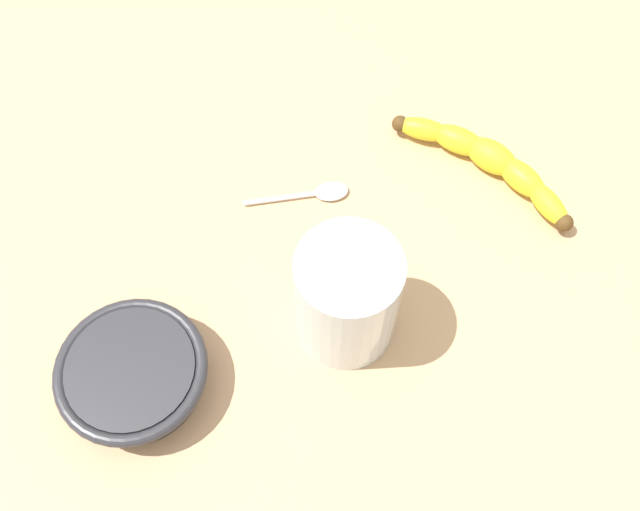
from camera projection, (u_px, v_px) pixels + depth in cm
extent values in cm
cube|color=tan|center=(358.00, 228.00, 75.83)|extent=(120.00, 120.00, 3.00)
ellipsoid|color=yellow|center=(548.00, 203.00, 73.60)|extent=(5.54, 6.17, 2.38)
ellipsoid|color=yellow|center=(521.00, 177.00, 75.12)|extent=(6.36, 6.07, 2.84)
ellipsoid|color=yellow|center=(491.00, 156.00, 76.42)|extent=(6.82, 5.86, 3.30)
ellipsoid|color=yellow|center=(459.00, 140.00, 77.43)|extent=(6.57, 4.67, 2.84)
ellipsoid|color=yellow|center=(424.00, 129.00, 78.13)|extent=(6.26, 3.25, 2.38)
sphere|color=#513819|center=(564.00, 223.00, 72.51)|extent=(1.82, 1.82, 1.82)
sphere|color=#513819|center=(400.00, 124.00, 78.49)|extent=(1.82, 1.82, 1.82)
cylinder|color=silver|center=(343.00, 297.00, 63.57)|extent=(9.40, 9.40, 12.41)
cylinder|color=#ACD296|center=(343.00, 299.00, 63.86)|extent=(8.90, 8.90, 11.25)
cylinder|color=#2D2D33|center=(135.00, 376.00, 64.30)|extent=(11.54, 11.54, 4.40)
torus|color=#2D2D33|center=(131.00, 370.00, 62.89)|extent=(13.74, 13.74, 1.20)
ellipsoid|color=silver|center=(332.00, 191.00, 75.79)|extent=(4.15, 3.35, 0.80)
cube|color=silver|center=(284.00, 198.00, 75.40)|extent=(8.27, 2.98, 0.25)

